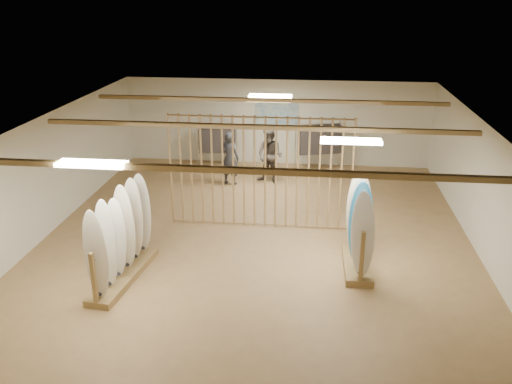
# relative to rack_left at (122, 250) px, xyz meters

# --- Properties ---
(floor) EXTENTS (12.00, 12.00, 0.00)m
(floor) POSITION_rel_rack_left_xyz_m (2.47, 2.12, -0.65)
(floor) COLOR #9C784B
(floor) RESTS_ON ground
(ceiling) EXTENTS (12.00, 12.00, 0.00)m
(ceiling) POSITION_rel_rack_left_xyz_m (2.47, 2.12, 2.15)
(ceiling) COLOR gray
(ceiling) RESTS_ON ground
(wall_back) EXTENTS (12.00, 0.00, 12.00)m
(wall_back) POSITION_rel_rack_left_xyz_m (2.47, 8.12, 0.75)
(wall_back) COLOR beige
(wall_back) RESTS_ON ground
(wall_front) EXTENTS (12.00, 0.00, 12.00)m
(wall_front) POSITION_rel_rack_left_xyz_m (2.47, -3.88, 0.75)
(wall_front) COLOR beige
(wall_front) RESTS_ON ground
(wall_left) EXTENTS (0.00, 12.00, 12.00)m
(wall_left) POSITION_rel_rack_left_xyz_m (-2.53, 2.12, 0.75)
(wall_left) COLOR beige
(wall_left) RESTS_ON ground
(wall_right) EXTENTS (0.00, 12.00, 12.00)m
(wall_right) POSITION_rel_rack_left_xyz_m (7.47, 2.12, 0.75)
(wall_right) COLOR beige
(wall_right) RESTS_ON ground
(ceiling_slats) EXTENTS (9.50, 6.12, 0.10)m
(ceiling_slats) POSITION_rel_rack_left_xyz_m (2.47, 2.12, 2.07)
(ceiling_slats) COLOR olive
(ceiling_slats) RESTS_ON ground
(light_panels) EXTENTS (1.20, 0.35, 0.06)m
(light_panels) POSITION_rel_rack_left_xyz_m (2.47, 2.12, 2.09)
(light_panels) COLOR white
(light_panels) RESTS_ON ground
(bamboo_partition) EXTENTS (4.45, 0.05, 2.78)m
(bamboo_partition) POSITION_rel_rack_left_xyz_m (2.47, 2.92, 0.75)
(bamboo_partition) COLOR #A37F4F
(bamboo_partition) RESTS_ON ground
(poster) EXTENTS (1.40, 0.03, 0.90)m
(poster) POSITION_rel_rack_left_xyz_m (2.47, 8.10, 0.95)
(poster) COLOR teal
(poster) RESTS_ON ground
(rack_left) EXTENTS (0.78, 2.40, 1.90)m
(rack_left) POSITION_rel_rack_left_xyz_m (0.00, 0.00, 0.00)
(rack_left) COLOR olive
(rack_left) RESTS_ON floor
(rack_right) EXTENTS (0.58, 1.74, 2.02)m
(rack_right) POSITION_rel_rack_left_xyz_m (4.75, 1.02, 0.03)
(rack_right) COLOR olive
(rack_right) RESTS_ON floor
(clothing_rack_a) EXTENTS (1.27, 0.47, 1.37)m
(clothing_rack_a) POSITION_rel_rack_left_xyz_m (0.58, 7.52, 0.24)
(clothing_rack_a) COLOR silver
(clothing_rack_a) RESTS_ON floor
(clothing_rack_b) EXTENTS (1.41, 0.75, 1.58)m
(clothing_rack_b) POSITION_rel_rack_left_xyz_m (3.90, 7.52, 0.37)
(clothing_rack_b) COLOR silver
(clothing_rack_b) RESTS_ON floor
(shopper_a) EXTENTS (0.76, 0.61, 1.82)m
(shopper_a) POSITION_rel_rack_left_xyz_m (1.25, 5.88, 0.26)
(shopper_a) COLOR #27282F
(shopper_a) RESTS_ON floor
(shopper_b) EXTENTS (1.12, 1.01, 1.91)m
(shopper_b) POSITION_rel_rack_left_xyz_m (2.43, 6.13, 0.31)
(shopper_b) COLOR #362F29
(shopper_b) RESTS_ON floor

